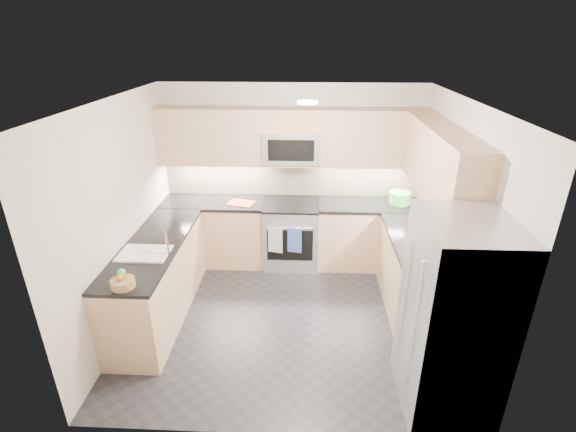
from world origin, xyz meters
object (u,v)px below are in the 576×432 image
at_px(gas_range, 291,234).
at_px(refrigerator, 453,319).
at_px(cutting_board, 241,203).
at_px(fruit_basket, 123,283).
at_px(microwave, 292,147).
at_px(utensil_bowl, 400,198).

distance_m(gas_range, refrigerator, 2.86).
distance_m(cutting_board, fruit_basket, 2.23).
height_order(microwave, fruit_basket, microwave).
relative_size(utensil_bowl, cutting_board, 0.84).
bearing_deg(cutting_board, fruit_basket, -110.55).
height_order(cutting_board, fruit_basket, fruit_basket).
bearing_deg(cutting_board, microwave, 14.25).
height_order(refrigerator, utensil_bowl, refrigerator).
bearing_deg(gas_range, microwave, 90.00).
bearing_deg(microwave, refrigerator, -60.38).
bearing_deg(microwave, utensil_bowl, -3.09).
relative_size(gas_range, microwave, 1.20).
distance_m(refrigerator, fruit_basket, 2.93).
xyz_separation_m(microwave, cutting_board, (-0.69, -0.17, -0.75)).
height_order(gas_range, refrigerator, refrigerator).
relative_size(microwave, cutting_board, 2.20).
height_order(refrigerator, cutting_board, refrigerator).
relative_size(gas_range, utensil_bowl, 3.14).
bearing_deg(fruit_basket, refrigerator, -5.56).
bearing_deg(utensil_bowl, microwave, 176.91).
height_order(gas_range, utensil_bowl, utensil_bowl).
bearing_deg(refrigerator, gas_range, 120.88).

